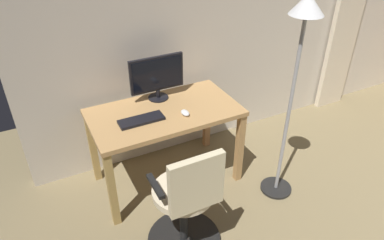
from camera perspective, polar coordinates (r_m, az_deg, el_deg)
The scene contains 7 objects.
curtain_right_panel at distance 4.50m, azimuth 24.09°, elevation 15.86°, with size 0.40×0.06×2.38m, color beige.
desk at distance 3.03m, azimuth -4.42°, elevation -0.18°, with size 1.26×0.69×0.75m.
office_chair at distance 2.53m, azimuth -0.83°, elevation -13.52°, with size 0.56×0.56×0.97m.
computer_monitor at distance 3.07m, azimuth -5.68°, elevation 7.13°, with size 0.48×0.18×0.39m.
computer_keyboard at distance 2.85m, azimuth -8.19°, elevation -0.00°, with size 0.37×0.13×0.02m, color black.
computer_mouse at distance 2.90m, azimuth -1.12°, elevation 1.18°, with size 0.06×0.10×0.04m, color white.
floor_lamp at distance 2.70m, azimuth 16.85°, elevation 9.83°, with size 0.28×0.28×1.74m.
Camera 1 is at (2.94, -0.13, 2.28)m, focal length 33.00 mm.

